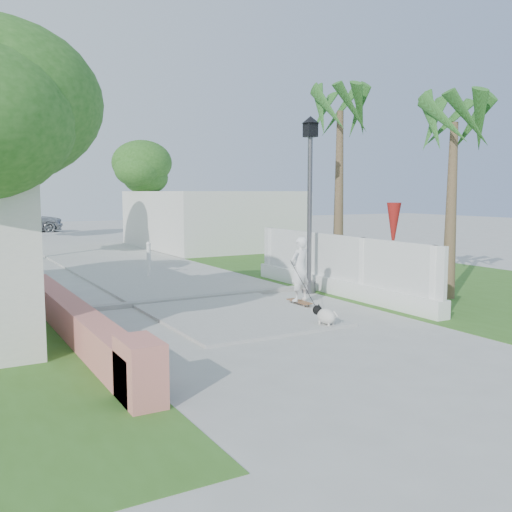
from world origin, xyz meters
TOP-DOWN VIEW (x-y plane):
  - ground at (0.00, 0.00)m, footprint 90.00×90.00m
  - path_strip at (0.00, 20.00)m, footprint 3.20×36.00m
  - curb at (0.00, 6.00)m, footprint 6.50×0.25m
  - grass_right at (7.00, 8.00)m, footprint 8.00×20.00m
  - pink_wall at (-3.30, 3.55)m, footprint 0.45×8.20m
  - lattice_fence at (3.40, 5.00)m, footprint 0.35×7.00m
  - building_right at (6.00, 18.00)m, footprint 6.00×8.00m
  - street_lamp at (2.90, 5.50)m, footprint 0.44×0.44m
  - bollard at (0.20, 10.00)m, footprint 0.14×0.14m
  - patio_umbrella at (4.80, 4.50)m, footprint 0.36×0.36m
  - tree_path_left at (-2.98, 15.98)m, footprint 3.40×3.40m
  - tree_path_right at (3.22, 19.98)m, footprint 3.00×3.00m
  - palm_far at (4.60, 6.50)m, footprint 1.80×1.80m
  - palm_near at (5.40, 3.20)m, footprint 1.80×1.80m
  - skateboarder at (1.44, 3.64)m, footprint 1.08×2.24m
  - dog at (1.02, 2.27)m, footprint 0.39×0.61m
  - parked_car at (-0.55, 31.91)m, footprint 5.14×2.48m

SIDE VIEW (x-z plane):
  - ground at x=0.00m, z-range 0.00..0.00m
  - grass_right at x=7.00m, z-range 0.00..0.01m
  - path_strip at x=0.00m, z-range 0.00..0.06m
  - curb at x=0.00m, z-range 0.00..0.10m
  - dog at x=1.02m, z-range 0.02..0.44m
  - pink_wall at x=-3.30m, z-range -0.09..0.71m
  - lattice_fence at x=3.40m, z-range -0.21..1.29m
  - bollard at x=0.20m, z-range 0.04..1.13m
  - skateboarder at x=1.44m, z-range -0.07..1.49m
  - parked_car at x=-0.55m, z-range 0.00..1.69m
  - building_right at x=6.00m, z-range 0.00..2.60m
  - patio_umbrella at x=4.80m, z-range 0.54..2.84m
  - street_lamp at x=2.90m, z-range 0.21..4.65m
  - tree_path_right at x=3.22m, z-range 1.10..5.89m
  - tree_path_left at x=-2.98m, z-range 1.21..6.43m
  - palm_near at x=5.40m, z-range 1.60..6.30m
  - palm_far at x=4.60m, z-range 1.83..7.13m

